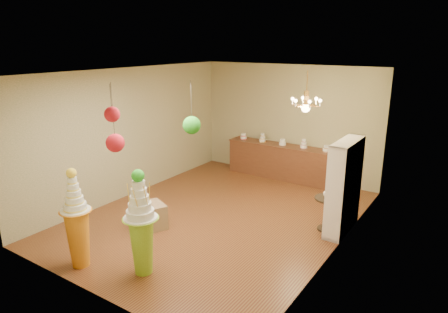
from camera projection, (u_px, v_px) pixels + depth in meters
The scene contains 17 objects.
floor at pixel (219, 216), 8.44m from camera, with size 6.50×6.50×0.00m, color brown.
ceiling at pixel (219, 72), 7.61m from camera, with size 6.50×6.50×0.00m, color silver.
wall_back at pixel (288, 122), 10.62m from camera, with size 5.00×0.04×3.00m, color #98916A.
wall_front at pixel (85, 198), 5.43m from camera, with size 5.00×0.04×3.00m, color #98916A.
wall_left at pixel (131, 133), 9.36m from camera, with size 0.04×6.50×3.00m, color #98916A.
wall_right at pixel (342, 169), 6.69m from camera, with size 0.04×6.50×3.00m, color #98916A.
pedestal_green at pixel (141, 232), 6.20m from camera, with size 0.58×0.58×1.73m.
pedestal_orange at pixel (78, 230), 6.42m from camera, with size 0.60×0.60×1.68m.
burlap_riser at pixel (150, 216), 7.85m from camera, with size 0.54×0.54×0.49m, color #8E6E4D.
sideboard at pixel (282, 161), 10.68m from camera, with size 3.04×0.54×1.16m.
shelving_unit at pixel (344, 186), 7.58m from camera, with size 0.33×1.20×1.80m.
round_table at pixel (328, 209), 7.72m from camera, with size 0.68×0.68×0.67m.
vase at pixel (329, 193), 7.62m from camera, with size 0.21×0.21×0.21m, color silver.
pom_red_left at pixel (115, 143), 5.90m from camera, with size 0.28×0.28×1.03m.
pom_green_mid at pixel (192, 125), 6.17m from camera, with size 0.28×0.28×0.83m.
pom_red_right at pixel (112, 114), 5.55m from camera, with size 0.22×0.22×0.53m.
chandelier at pixel (306, 105), 8.12m from camera, with size 0.71×0.71×0.85m.
Camera 1 is at (4.38, -6.40, 3.55)m, focal length 32.00 mm.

